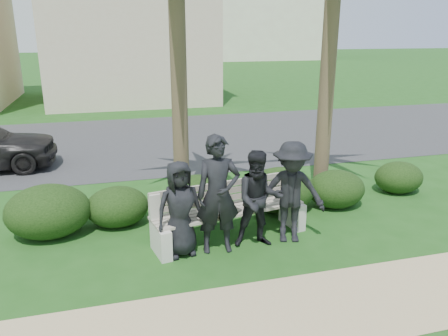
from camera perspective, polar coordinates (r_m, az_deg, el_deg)
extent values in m
plane|color=#1B4A15|center=(7.46, 6.03, -10.02)|extent=(160.00, 160.00, 0.00)
cube|color=tan|center=(6.06, 12.47, -17.42)|extent=(30.00, 1.60, 0.01)
cube|color=#2D2D30|center=(14.76, -5.26, 3.87)|extent=(160.00, 8.00, 0.01)
cube|color=beige|center=(24.19, -12.40, 17.13)|extent=(8.00, 8.00, 7.00)
cube|color=gray|center=(7.42, 0.94, -5.75)|extent=(2.75, 1.10, 0.04)
cube|color=gray|center=(7.56, 0.38, -3.03)|extent=(2.65, 0.53, 0.31)
cube|color=beige|center=(7.31, -8.65, -8.56)|extent=(0.29, 0.64, 0.49)
cube|color=beige|center=(7.94, 9.70, -6.44)|extent=(0.29, 0.64, 0.49)
imported|color=black|center=(6.88, -5.80, -5.33)|extent=(0.83, 0.61, 1.55)
imported|color=black|center=(6.88, -0.77, -3.52)|extent=(0.74, 0.52, 1.93)
imported|color=black|center=(7.13, 4.57, -4.10)|extent=(0.88, 0.73, 1.63)
imported|color=black|center=(7.33, 8.76, -3.18)|extent=(1.26, 0.93, 1.74)
ellipsoid|color=black|center=(8.18, -22.01, -5.09)|extent=(1.44, 1.19, 0.94)
ellipsoid|color=black|center=(8.27, -13.77, -4.78)|extent=(1.14, 0.94, 0.74)
ellipsoid|color=black|center=(8.36, -3.64, -3.67)|extent=(1.30, 1.08, 0.85)
ellipsoid|color=black|center=(8.72, 7.37, -2.70)|extent=(1.38, 1.14, 0.90)
ellipsoid|color=black|center=(9.17, 14.45, -2.53)|extent=(1.19, 0.98, 0.77)
ellipsoid|color=black|center=(10.43, 21.87, -1.03)|extent=(1.08, 0.90, 0.71)
cylinder|color=brown|center=(8.72, -5.92, 11.47)|extent=(0.32, 0.32, 5.08)
cylinder|color=brown|center=(9.53, 13.39, 11.96)|extent=(0.32, 0.32, 5.20)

